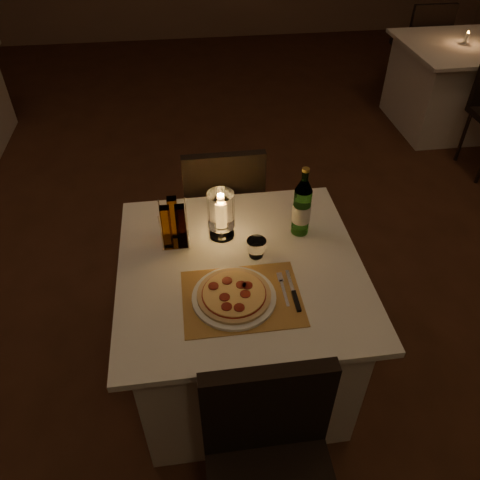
{
  "coord_description": "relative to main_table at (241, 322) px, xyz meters",
  "views": [
    {
      "loc": [
        -0.29,
        -1.61,
        2.07
      ],
      "look_at": [
        -0.1,
        -0.22,
        0.86
      ],
      "focal_mm": 35.0,
      "sensor_mm": 36.0,
      "label": 1
    }
  ],
  "objects": [
    {
      "name": "placemat",
      "position": [
        -0.02,
        -0.18,
        0.37
      ],
      "size": [
        0.45,
        0.34,
        0.0
      ],
      "primitive_type": "cube",
      "color": "#B4813E",
      "rests_on": "main_table"
    },
    {
      "name": "neighbor_table_right",
      "position": [
        2.25,
        2.42,
        0.0
      ],
      "size": [
        1.0,
        1.0,
        0.74
      ],
      "color": "white",
      "rests_on": "ground"
    },
    {
      "name": "hurricane_candle",
      "position": [
        -0.06,
        0.2,
        0.5
      ],
      "size": [
        0.11,
        0.11,
        0.22
      ],
      "color": "white",
      "rests_on": "main_table"
    },
    {
      "name": "floor",
      "position": [
        0.1,
        0.24,
        -0.38
      ],
      "size": [
        8.0,
        10.0,
        0.02
      ],
      "primitive_type": "cube",
      "color": "#482617",
      "rests_on": "ground"
    },
    {
      "name": "chair_far",
      "position": [
        -0.0,
        0.71,
        0.18
      ],
      "size": [
        0.42,
        0.42,
        0.9
      ],
      "color": "black",
      "rests_on": "ground"
    },
    {
      "name": "water_bottle",
      "position": [
        0.29,
        0.18,
        0.5
      ],
      "size": [
        0.08,
        0.08,
        0.33
      ],
      "color": "#6CAE5D",
      "rests_on": "main_table"
    },
    {
      "name": "tumbler",
      "position": [
        0.07,
        0.05,
        0.41
      ],
      "size": [
        0.08,
        0.08,
        0.08
      ],
      "primitive_type": null,
      "color": "white",
      "rests_on": "main_table"
    },
    {
      "name": "pizza",
      "position": [
        -0.05,
        -0.18,
        0.39
      ],
      "size": [
        0.28,
        0.28,
        0.02
      ],
      "color": "#D8B77F",
      "rests_on": "plate"
    },
    {
      "name": "chair_near",
      "position": [
        -0.0,
        -0.71,
        0.18
      ],
      "size": [
        0.42,
        0.42,
        0.9
      ],
      "color": "black",
      "rests_on": "ground"
    },
    {
      "name": "fork",
      "position": [
        0.14,
        -0.15,
        0.37
      ],
      "size": [
        0.02,
        0.18,
        0.0
      ],
      "color": "silver",
      "rests_on": "placemat"
    },
    {
      "name": "main_table",
      "position": [
        0.0,
        0.0,
        0.0
      ],
      "size": [
        1.0,
        1.0,
        0.74
      ],
      "color": "white",
      "rests_on": "ground"
    },
    {
      "name": "neighbor_chair_rb",
      "position": [
        2.25,
        3.13,
        0.18
      ],
      "size": [
        0.42,
        0.42,
        0.9
      ],
      "color": "black",
      "rests_on": "ground"
    },
    {
      "name": "plate",
      "position": [
        -0.05,
        -0.18,
        0.38
      ],
      "size": [
        0.32,
        0.32,
        0.01
      ],
      "primitive_type": "cylinder",
      "color": "white",
      "rests_on": "placemat"
    },
    {
      "name": "cruet_caddy",
      "position": [
        -0.26,
        0.18,
        0.46
      ],
      "size": [
        0.12,
        0.12,
        0.21
      ],
      "color": "white",
      "rests_on": "main_table"
    },
    {
      "name": "knife",
      "position": [
        0.18,
        -0.21,
        0.37
      ],
      "size": [
        0.02,
        0.22,
        0.01
      ],
      "color": "black",
      "rests_on": "placemat"
    },
    {
      "name": "neighbor_candle_right",
      "position": [
        2.25,
        2.42,
        0.41
      ],
      "size": [
        0.03,
        0.03,
        0.11
      ],
      "color": "white",
      "rests_on": "neighbor_table_right"
    }
  ]
}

